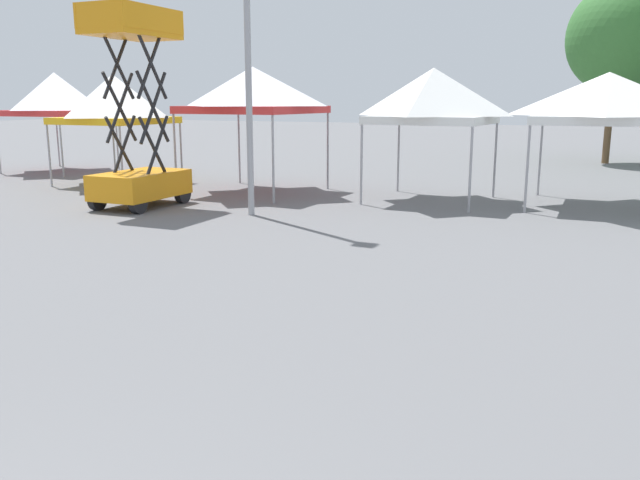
# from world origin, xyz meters

# --- Properties ---
(canopy_tent_far_left) EXTENTS (3.17, 3.17, 3.50)m
(canopy_tent_far_left) POSITION_xyz_m (-16.12, 16.88, 2.75)
(canopy_tent_far_left) COLOR #9E9EA3
(canopy_tent_far_left) RESTS_ON ground
(canopy_tent_behind_left) EXTENTS (2.91, 2.91, 3.30)m
(canopy_tent_behind_left) POSITION_xyz_m (-11.67, 14.96, 2.57)
(canopy_tent_behind_left) COLOR #9E9EA3
(canopy_tent_behind_left) RESTS_ON ground
(canopy_tent_center) EXTENTS (3.31, 3.31, 3.43)m
(canopy_tent_center) POSITION_xyz_m (-6.88, 15.15, 2.81)
(canopy_tent_center) COLOR #9E9EA3
(canopy_tent_center) RESTS_ON ground
(canopy_tent_far_right) EXTENTS (2.87, 2.87, 3.33)m
(canopy_tent_far_right) POSITION_xyz_m (-1.97, 15.67, 2.64)
(canopy_tent_far_right) COLOR #9E9EA3
(canopy_tent_far_right) RESTS_ON ground
(canopy_tent_right_of_center) EXTENTS (3.34, 3.34, 3.18)m
(canopy_tent_right_of_center) POSITION_xyz_m (2.01, 16.42, 2.58)
(canopy_tent_right_of_center) COLOR #9E9EA3
(canopy_tent_right_of_center) RESTS_ON ground
(scissor_lift) EXTENTS (1.47, 2.34, 4.63)m
(scissor_lift) POSITION_xyz_m (-8.05, 11.75, 1.36)
(scissor_lift) COLOR black
(scissor_lift) RESTS_ON ground
(tree_behind_tents_right) EXTENTS (3.83, 3.83, 7.05)m
(tree_behind_tents_right) POSITION_xyz_m (1.69, 28.70, 4.93)
(tree_behind_tents_right) COLOR brown
(tree_behind_tents_right) RESTS_ON ground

